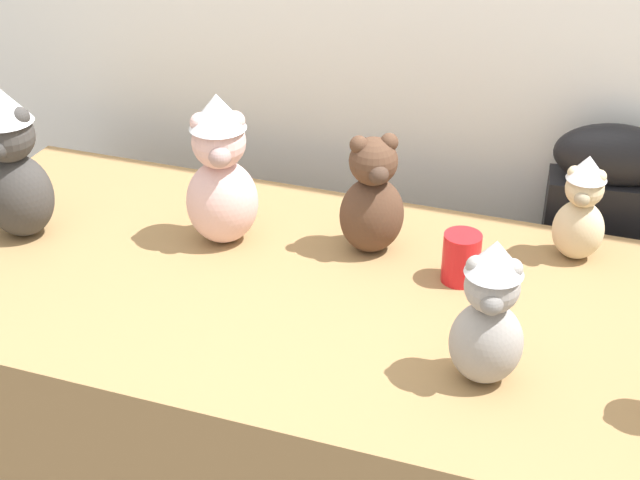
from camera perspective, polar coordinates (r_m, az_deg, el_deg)
display_table at (r=2.17m, az=0.00°, el=-11.83°), size 1.89×0.86×0.79m
instrument_case at (r=2.48m, az=16.19°, el=-3.86°), size 0.29×0.15×1.01m
teddy_bear_sand at (r=2.05m, az=15.82°, el=1.84°), size 0.11×0.10×0.25m
teddy_bear_blush at (r=2.03m, az=-6.16°, el=4.19°), size 0.20×0.19×0.35m
teddy_bear_charcoal at (r=2.15m, az=-18.43°, el=4.37°), size 0.18×0.15×0.36m
teddy_bear_cocoa at (r=2.00m, az=3.25°, el=2.59°), size 0.18×0.18×0.28m
teddy_bear_ash at (r=1.63m, az=10.39°, el=-4.56°), size 0.15×0.13×0.29m
party_cup_red at (r=1.95m, az=8.71°, el=-1.09°), size 0.08×0.08×0.11m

